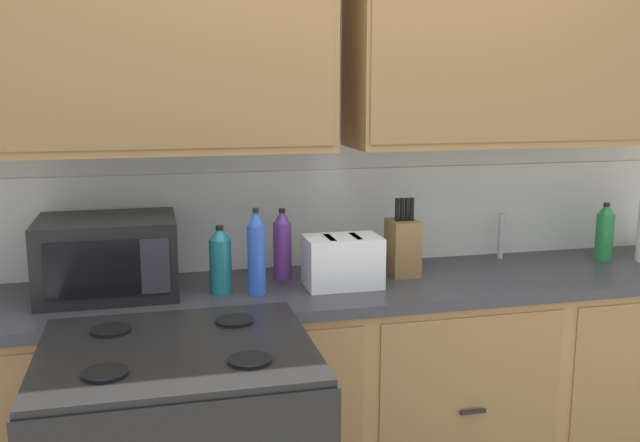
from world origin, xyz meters
The scene contains 10 objects.
wall_unit centered at (0.00, 0.50, 1.65)m, with size 4.28×0.40×2.45m.
counter_run centered at (0.00, 0.30, 0.46)m, with size 3.11×0.64×0.90m.
microwave centered at (-0.88, 0.35, 1.04)m, with size 0.48×0.37×0.28m.
toaster centered at (-0.04, 0.25, 1.00)m, with size 0.28×0.18×0.19m.
knife_block centered at (0.24, 0.36, 1.02)m, with size 0.11×0.14×0.31m.
sink_faucet centered at (0.75, 0.51, 1.00)m, with size 0.02×0.02×0.20m, color #B2B5BA.
bottle_teal centered at (-0.49, 0.28, 1.02)m, with size 0.08×0.08×0.25m.
bottle_blue centered at (-0.36, 0.23, 1.06)m, with size 0.07×0.07×0.32m.
bottle_violet centered at (-0.24, 0.41, 1.04)m, with size 0.07×0.07×0.28m.
bottle_green centered at (1.16, 0.38, 1.02)m, with size 0.08×0.08×0.25m.
Camera 1 is at (-0.73, -2.22, 1.65)m, focal length 39.75 mm.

